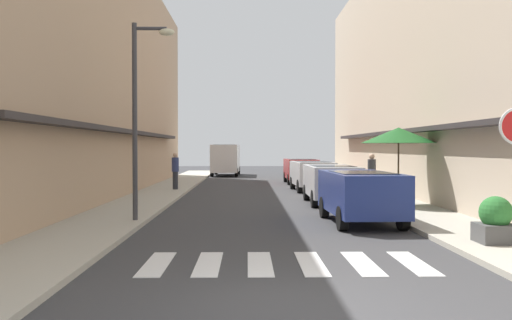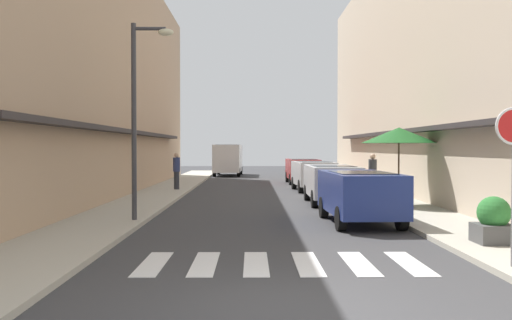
{
  "view_description": "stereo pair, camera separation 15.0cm",
  "coord_description": "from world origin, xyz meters",
  "px_view_note": "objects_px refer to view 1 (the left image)",
  "views": [
    {
      "loc": [
        -0.71,
        -7.36,
        2.15
      ],
      "look_at": [
        -0.4,
        12.19,
        1.71
      ],
      "focal_mm": 39.23,
      "sensor_mm": 36.0,
      "label": 1
    },
    {
      "loc": [
        -0.56,
        -7.36,
        2.15
      ],
      "look_at": [
        -0.4,
        12.19,
        1.71
      ],
      "focal_mm": 39.23,
      "sensor_mm": 36.0,
      "label": 2
    }
  ],
  "objects_px": {
    "parked_car_distant": "(301,168)",
    "street_lamp": "(141,100)",
    "parked_car_mid": "(331,180)",
    "delivery_van": "(226,157)",
    "cafe_umbrella": "(399,136)",
    "parked_car_near": "(361,191)",
    "pedestrian_walking_far": "(175,170)",
    "planter_corner": "(496,221)",
    "pedestrian_walking_near": "(372,174)",
    "parked_car_far": "(312,172)"
  },
  "relations": [
    {
      "from": "delivery_van",
      "to": "planter_corner",
      "type": "bearing_deg",
      "value": -77.37
    },
    {
      "from": "parked_car_mid",
      "to": "parked_car_far",
      "type": "xyz_separation_m",
      "value": [
        0.0,
        6.28,
        -0.0
      ]
    },
    {
      "from": "parked_car_near",
      "to": "pedestrian_walking_near",
      "type": "height_order",
      "value": "pedestrian_walking_near"
    },
    {
      "from": "delivery_van",
      "to": "pedestrian_walking_far",
      "type": "bearing_deg",
      "value": -96.81
    },
    {
      "from": "parked_car_mid",
      "to": "delivery_van",
      "type": "bearing_deg",
      "value": 102.67
    },
    {
      "from": "parked_car_mid",
      "to": "planter_corner",
      "type": "height_order",
      "value": "parked_car_mid"
    },
    {
      "from": "parked_car_near",
      "to": "cafe_umbrella",
      "type": "distance_m",
      "value": 4.83
    },
    {
      "from": "parked_car_mid",
      "to": "street_lamp",
      "type": "distance_m",
      "value": 8.65
    },
    {
      "from": "street_lamp",
      "to": "planter_corner",
      "type": "distance_m",
      "value": 9.58
    },
    {
      "from": "street_lamp",
      "to": "cafe_umbrella",
      "type": "relative_size",
      "value": 2.01
    },
    {
      "from": "parked_car_mid",
      "to": "cafe_umbrella",
      "type": "xyz_separation_m",
      "value": [
        2.15,
        -1.54,
        1.65
      ]
    },
    {
      "from": "pedestrian_walking_far",
      "to": "cafe_umbrella",
      "type": "bearing_deg",
      "value": 50.49
    },
    {
      "from": "parked_car_distant",
      "to": "cafe_umbrella",
      "type": "bearing_deg",
      "value": -81.06
    },
    {
      "from": "parked_car_mid",
      "to": "street_lamp",
      "type": "bearing_deg",
      "value": -138.23
    },
    {
      "from": "parked_car_mid",
      "to": "parked_car_distant",
      "type": "xyz_separation_m",
      "value": [
        -0.0,
        12.13,
        -0.0
      ]
    },
    {
      "from": "parked_car_distant",
      "to": "pedestrian_walking_near",
      "type": "relative_size",
      "value": 2.26
    },
    {
      "from": "parked_car_far",
      "to": "street_lamp",
      "type": "bearing_deg",
      "value": -117.61
    },
    {
      "from": "parked_car_distant",
      "to": "pedestrian_walking_near",
      "type": "height_order",
      "value": "pedestrian_walking_near"
    },
    {
      "from": "planter_corner",
      "to": "cafe_umbrella",
      "type": "bearing_deg",
      "value": 89.61
    },
    {
      "from": "parked_car_near",
      "to": "pedestrian_walking_far",
      "type": "bearing_deg",
      "value": 120.25
    },
    {
      "from": "pedestrian_walking_far",
      "to": "street_lamp",
      "type": "bearing_deg",
      "value": 3.38
    },
    {
      "from": "pedestrian_walking_far",
      "to": "parked_car_near",
      "type": "bearing_deg",
      "value": 30.97
    },
    {
      "from": "delivery_van",
      "to": "cafe_umbrella",
      "type": "height_order",
      "value": "cafe_umbrella"
    },
    {
      "from": "cafe_umbrella",
      "to": "parked_car_far",
      "type": "bearing_deg",
      "value": 105.37
    },
    {
      "from": "pedestrian_walking_near",
      "to": "street_lamp",
      "type": "bearing_deg",
      "value": -38.2
    },
    {
      "from": "parked_car_far",
      "to": "planter_corner",
      "type": "xyz_separation_m",
      "value": [
        2.1,
        -15.7,
        -0.34
      ]
    },
    {
      "from": "parked_car_distant",
      "to": "delivery_van",
      "type": "distance_m",
      "value": 10.56
    },
    {
      "from": "parked_car_far",
      "to": "pedestrian_walking_far",
      "type": "bearing_deg",
      "value": -177.09
    },
    {
      "from": "parked_car_far",
      "to": "delivery_van",
      "type": "relative_size",
      "value": 0.73
    },
    {
      "from": "parked_car_far",
      "to": "pedestrian_walking_near",
      "type": "height_order",
      "value": "pedestrian_walking_near"
    },
    {
      "from": "pedestrian_walking_near",
      "to": "pedestrian_walking_far",
      "type": "relative_size",
      "value": 1.0
    },
    {
      "from": "cafe_umbrella",
      "to": "street_lamp",
      "type": "bearing_deg",
      "value": -154.52
    },
    {
      "from": "parked_car_far",
      "to": "cafe_umbrella",
      "type": "distance_m",
      "value": 8.28
    },
    {
      "from": "parked_car_mid",
      "to": "planter_corner",
      "type": "xyz_separation_m",
      "value": [
        2.1,
        -9.42,
        -0.34
      ]
    },
    {
      "from": "parked_car_distant",
      "to": "delivery_van",
      "type": "xyz_separation_m",
      "value": [
        -4.83,
        9.37,
        0.49
      ]
    },
    {
      "from": "parked_car_mid",
      "to": "cafe_umbrella",
      "type": "relative_size",
      "value": 1.55
    },
    {
      "from": "parked_car_far",
      "to": "street_lamp",
      "type": "height_order",
      "value": "street_lamp"
    },
    {
      "from": "parked_car_mid",
      "to": "planter_corner",
      "type": "distance_m",
      "value": 9.65
    },
    {
      "from": "delivery_van",
      "to": "parked_car_mid",
      "type": "bearing_deg",
      "value": -77.33
    },
    {
      "from": "cafe_umbrella",
      "to": "planter_corner",
      "type": "bearing_deg",
      "value": -90.39
    },
    {
      "from": "parked_car_mid",
      "to": "parked_car_distant",
      "type": "height_order",
      "value": "same"
    },
    {
      "from": "parked_car_near",
      "to": "street_lamp",
      "type": "xyz_separation_m",
      "value": [
        -6.16,
        0.03,
        2.55
      ]
    },
    {
      "from": "parked_car_distant",
      "to": "street_lamp",
      "type": "distance_m",
      "value": 18.85
    },
    {
      "from": "pedestrian_walking_near",
      "to": "cafe_umbrella",
      "type": "bearing_deg",
      "value": 12.03
    },
    {
      "from": "street_lamp",
      "to": "pedestrian_walking_near",
      "type": "height_order",
      "value": "street_lamp"
    },
    {
      "from": "parked_car_distant",
      "to": "parked_car_mid",
      "type": "bearing_deg",
      "value": -90.0
    },
    {
      "from": "parked_car_near",
      "to": "planter_corner",
      "type": "distance_m",
      "value": 4.42
    },
    {
      "from": "delivery_van",
      "to": "street_lamp",
      "type": "height_order",
      "value": "street_lamp"
    },
    {
      "from": "planter_corner",
      "to": "parked_car_far",
      "type": "bearing_deg",
      "value": 97.6
    },
    {
      "from": "parked_car_near",
      "to": "street_lamp",
      "type": "bearing_deg",
      "value": 179.69
    }
  ]
}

